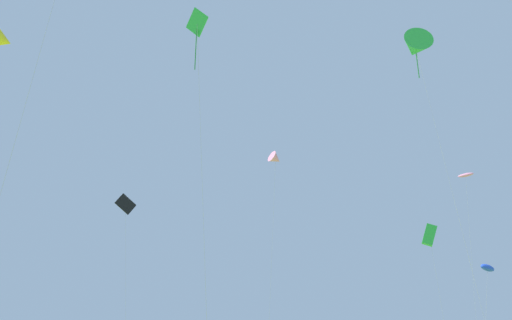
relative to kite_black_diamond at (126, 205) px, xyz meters
The scene contains 7 objects.
kite_black_diamond is the anchor object (origin of this frame).
kite_green_delta 36.41m from the kite_black_diamond, 32.50° to the right, with size 3.25×3.79×28.27m.
kite_blue_parafoil 39.26m from the kite_black_diamond, 19.97° to the right, with size 3.06×2.47×7.69m.
kite_green_diamond 29.30m from the kite_black_diamond, 70.21° to the right, with size 2.44×1.56×23.94m.
kite_pink_parafoil 42.29m from the kite_black_diamond, ahead, with size 3.17×2.25×20.68m.
kite_green_box 35.85m from the kite_black_diamond, ahead, with size 2.16×1.77×13.55m.
kite_pink_delta 18.71m from the kite_black_diamond, 16.89° to the right, with size 2.27×3.17×21.03m.
Camera 1 is at (-2.14, -4.03, 1.82)m, focal length 33.99 mm.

